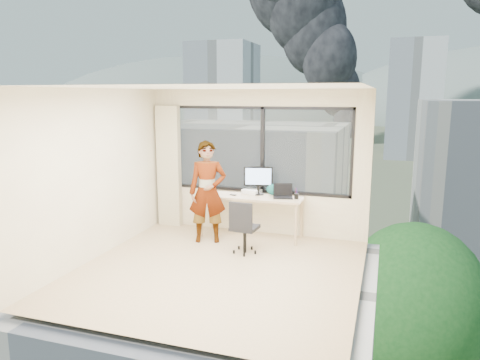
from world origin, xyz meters
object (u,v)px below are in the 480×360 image
at_px(monitor, 258,180).
at_px(game_console, 252,191).
at_px(desk, 252,216).
at_px(person, 208,192).
at_px(laptop, 283,192).
at_px(chair, 245,226).
at_px(handbag, 274,190).

distance_m(monitor, game_console, 0.26).
relative_size(desk, person, 1.03).
bearing_deg(laptop, person, -173.12).
bearing_deg(laptop, chair, -131.61).
bearing_deg(laptop, desk, 165.08).
bearing_deg(monitor, laptop, -28.84).
relative_size(desk, chair, 2.03).
bearing_deg(chair, desk, 103.14).
height_order(laptop, handbag, laptop).
distance_m(game_console, handbag, 0.41).
xyz_separation_m(chair, laptop, (0.43, 0.84, 0.41)).
height_order(chair, laptop, laptop).
bearing_deg(person, monitor, 20.69).
bearing_deg(person, desk, 17.45).
xyz_separation_m(chair, game_console, (-0.19, 1.02, 0.34)).
bearing_deg(chair, handbag, 81.77).
distance_m(desk, person, 0.94).
relative_size(laptop, handbag, 1.39).
relative_size(desk, monitor, 3.52).
bearing_deg(person, game_console, 29.19).
relative_size(person, game_console, 5.92).
bearing_deg(game_console, chair, -63.62).
bearing_deg(laptop, game_console, 148.42).
distance_m(chair, person, 0.96).
distance_m(chair, monitor, 1.12).
height_order(desk, handbag, handbag).
height_order(desk, chair, chair).
height_order(desk, monitor, monitor).
xyz_separation_m(monitor, game_console, (-0.14, 0.06, -0.22)).
xyz_separation_m(game_console, laptop, (0.62, -0.19, 0.07)).
relative_size(desk, laptop, 5.13).
height_order(desk, laptop, laptop).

